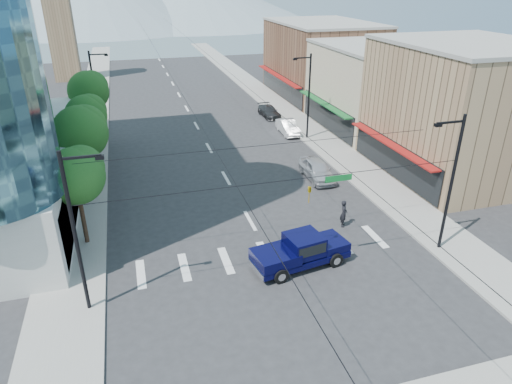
# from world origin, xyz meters

# --- Properties ---
(ground) EXTENTS (160.00, 160.00, 0.00)m
(ground) POSITION_xyz_m (0.00, 0.00, 0.00)
(ground) COLOR #28282B
(ground) RESTS_ON ground
(sidewalk_left) EXTENTS (4.00, 120.00, 0.15)m
(sidewalk_left) POSITION_xyz_m (-12.00, 40.00, 0.07)
(sidewalk_left) COLOR gray
(sidewalk_left) RESTS_ON ground
(sidewalk_right) EXTENTS (4.00, 120.00, 0.15)m
(sidewalk_right) POSITION_xyz_m (12.00, 40.00, 0.07)
(sidewalk_right) COLOR gray
(sidewalk_right) RESTS_ON ground
(shop_near) EXTENTS (12.00, 14.00, 11.00)m
(shop_near) POSITION_xyz_m (20.00, 10.00, 5.50)
(shop_near) COLOR #8C6B4C
(shop_near) RESTS_ON ground
(shop_mid) EXTENTS (12.00, 14.00, 9.00)m
(shop_mid) POSITION_xyz_m (20.00, 24.00, 4.50)
(shop_mid) COLOR tan
(shop_mid) RESTS_ON ground
(shop_far) EXTENTS (12.00, 18.00, 10.00)m
(shop_far) POSITION_xyz_m (20.00, 40.00, 5.00)
(shop_far) COLOR brown
(shop_far) RESTS_ON ground
(clock_tower) EXTENTS (4.80, 4.80, 20.40)m
(clock_tower) POSITION_xyz_m (-16.50, 62.00, 10.64)
(clock_tower) COLOR #8C6B4C
(clock_tower) RESTS_ON ground
(tree_near) EXTENTS (3.65, 3.64, 6.71)m
(tree_near) POSITION_xyz_m (-11.07, 6.10, 4.99)
(tree_near) COLOR black
(tree_near) RESTS_ON ground
(tree_midnear) EXTENTS (4.09, 4.09, 7.52)m
(tree_midnear) POSITION_xyz_m (-11.07, 13.10, 5.59)
(tree_midnear) COLOR black
(tree_midnear) RESTS_ON ground
(tree_midfar) EXTENTS (3.65, 3.64, 6.71)m
(tree_midfar) POSITION_xyz_m (-11.07, 20.10, 4.99)
(tree_midfar) COLOR black
(tree_midfar) RESTS_ON ground
(tree_far) EXTENTS (4.09, 4.09, 7.52)m
(tree_far) POSITION_xyz_m (-11.07, 27.10, 5.59)
(tree_far) COLOR black
(tree_far) RESTS_ON ground
(signal_rig) EXTENTS (21.80, 0.20, 9.00)m
(signal_rig) POSITION_xyz_m (0.19, -1.00, 4.64)
(signal_rig) COLOR black
(signal_rig) RESTS_ON ground
(lamp_pole_nw) EXTENTS (2.00, 0.25, 9.00)m
(lamp_pole_nw) POSITION_xyz_m (-10.67, 30.00, 4.94)
(lamp_pole_nw) COLOR black
(lamp_pole_nw) RESTS_ON ground
(lamp_pole_ne) EXTENTS (2.00, 0.25, 9.00)m
(lamp_pole_ne) POSITION_xyz_m (10.67, 22.00, 4.94)
(lamp_pole_ne) COLOR black
(lamp_pole_ne) RESTS_ON ground
(pickup_truck) EXTENTS (6.34, 3.12, 2.06)m
(pickup_truck) POSITION_xyz_m (1.43, -0.25, 1.07)
(pickup_truck) COLOR #060731
(pickup_truck) RESTS_ON ground
(pedestrian) EXTENTS (0.74, 0.86, 1.99)m
(pedestrian) POSITION_xyz_m (6.13, 3.47, 1.00)
(pedestrian) COLOR black
(pedestrian) RESTS_ON ground
(parked_car_near) EXTENTS (2.08, 5.02, 1.70)m
(parked_car_near) POSITION_xyz_m (7.60, 11.70, 0.85)
(parked_car_near) COLOR #B4B4B9
(parked_car_near) RESTS_ON ground
(parked_car_mid) EXTENTS (1.75, 4.70, 1.53)m
(parked_car_mid) POSITION_xyz_m (9.40, 24.21, 0.77)
(parked_car_mid) COLOR white
(parked_car_mid) RESTS_ON ground
(parked_car_far) EXTENTS (2.06, 4.69, 1.34)m
(parked_car_far) POSITION_xyz_m (9.40, 31.25, 0.67)
(parked_car_far) COLOR #2B2B2D
(parked_car_far) RESTS_ON ground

